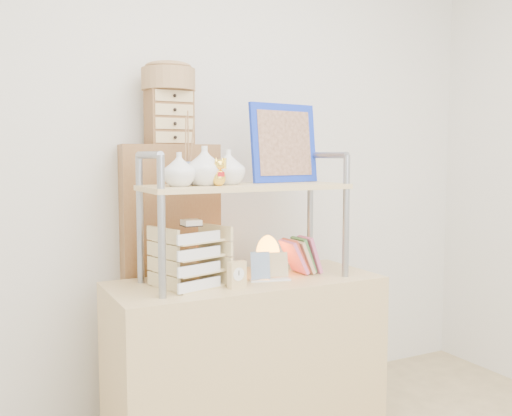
# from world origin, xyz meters

# --- Properties ---
(room_shell) EXTENTS (3.42, 3.41, 2.61)m
(room_shell) POSITION_xyz_m (0.00, 0.39, 1.69)
(room_shell) COLOR silver
(room_shell) RESTS_ON ground
(desk) EXTENTS (1.20, 0.50, 0.75)m
(desk) POSITION_xyz_m (0.00, 1.20, 0.38)
(desk) COLOR tan
(desk) RESTS_ON ground
(cabinet) EXTENTS (0.48, 0.30, 1.35)m
(cabinet) POSITION_xyz_m (-0.23, 1.57, 0.68)
(cabinet) COLOR brown
(cabinet) RESTS_ON ground
(hutch) EXTENTS (0.90, 0.34, 0.79)m
(hutch) POSITION_xyz_m (-0.03, 1.21, 1.19)
(hutch) COLOR gray
(hutch) RESTS_ON desk
(letter_tray) EXTENTS (0.29, 0.28, 0.28)m
(letter_tray) POSITION_xyz_m (-0.26, 1.18, 0.86)
(letter_tray) COLOR #DDC384
(letter_tray) RESTS_ON desk
(salt_lamp) EXTENTS (0.12, 0.11, 0.19)m
(salt_lamp) POSITION_xyz_m (0.13, 1.24, 0.84)
(salt_lamp) COLOR brown
(salt_lamp) RESTS_ON desk
(desk_clock) EXTENTS (0.08, 0.05, 0.11)m
(desk_clock) POSITION_xyz_m (-0.10, 1.07, 0.81)
(desk_clock) COLOR tan
(desk_clock) RESTS_ON desk
(postcard_stand) EXTENTS (0.19, 0.09, 0.13)m
(postcard_stand) POSITION_xyz_m (0.09, 1.14, 0.79)
(postcard_stand) COLOR white
(postcard_stand) RESTS_ON desk
(drawer_chest) EXTENTS (0.20, 0.16, 0.25)m
(drawer_chest) POSITION_xyz_m (-0.23, 1.55, 1.48)
(drawer_chest) COLOR brown
(drawer_chest) RESTS_ON cabinet
(woven_basket) EXTENTS (0.25, 0.25, 0.10)m
(woven_basket) POSITION_xyz_m (-0.23, 1.55, 1.65)
(woven_basket) COLOR olive
(woven_basket) RESTS_ON drawer_chest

